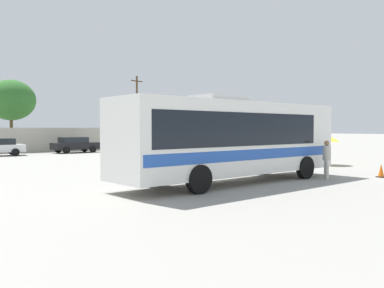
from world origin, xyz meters
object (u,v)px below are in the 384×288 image
vendor_umbrella_near_gate_yellow (324,138)px  utility_pole_near (137,110)px  attendant_by_bus_door (327,157)px  roadside_tree_midleft (11,100)px  traffic_cone_on_apron (381,171)px  parked_car_rightmost_black (75,144)px  coach_bus_white_blue (232,137)px

vendor_umbrella_near_gate_yellow → utility_pole_near: (2.85, 28.72, 2.85)m
attendant_by_bus_door → roadside_tree_midleft: (-5.57, 33.54, 4.21)m
traffic_cone_on_apron → roadside_tree_midleft: bearing=103.0°
attendant_by_bus_door → roadside_tree_midleft: bearing=99.4°
utility_pole_near → roadside_tree_midleft: size_ratio=1.20×
vendor_umbrella_near_gate_yellow → traffic_cone_on_apron: 6.81m
vendor_umbrella_near_gate_yellow → parked_car_rightmost_black: size_ratio=0.45×
attendant_by_bus_door → roadside_tree_midleft: 34.26m
attendant_by_bus_door → traffic_cone_on_apron: 2.88m
attendant_by_bus_door → vendor_umbrella_near_gate_yellow: bearing=35.6°
parked_car_rightmost_black → traffic_cone_on_apron: 28.32m
traffic_cone_on_apron → parked_car_rightmost_black: bearing=98.1°
coach_bus_white_blue → vendor_umbrella_near_gate_yellow: size_ratio=5.70×
coach_bus_white_blue → attendant_by_bus_door: coach_bus_white_blue is taller
vendor_umbrella_near_gate_yellow → utility_pole_near: size_ratio=0.23×
roadside_tree_midleft → attendant_by_bus_door: bearing=-80.6°
parked_car_rightmost_black → utility_pole_near: 12.74m
coach_bus_white_blue → traffic_cone_on_apron: bearing=-21.8°
vendor_umbrella_near_gate_yellow → utility_pole_near: 29.01m
vendor_umbrella_near_gate_yellow → roadside_tree_midleft: roadside_tree_midleft is taller
vendor_umbrella_near_gate_yellow → parked_car_rightmost_black: 23.66m
utility_pole_near → vendor_umbrella_near_gate_yellow: bearing=-95.7°
roadside_tree_midleft → traffic_cone_on_apron: 36.08m
utility_pole_near → roadside_tree_midleft: 14.50m
vendor_umbrella_near_gate_yellow → traffic_cone_on_apron: size_ratio=3.14×
vendor_umbrella_near_gate_yellow → parked_car_rightmost_black: vendor_umbrella_near_gate_yellow is taller
vendor_umbrella_near_gate_yellow → roadside_tree_midleft: size_ratio=0.28×
attendant_by_bus_door → traffic_cone_on_apron: (2.47, -1.30, -0.69)m
utility_pole_near → traffic_cone_on_apron: (-6.44, -34.35, -4.24)m
parked_car_rightmost_black → attendant_by_bus_door: bearing=-86.8°
parked_car_rightmost_black → roadside_tree_midleft: roadside_tree_midleft is taller
coach_bus_white_blue → utility_pole_near: size_ratio=1.31×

